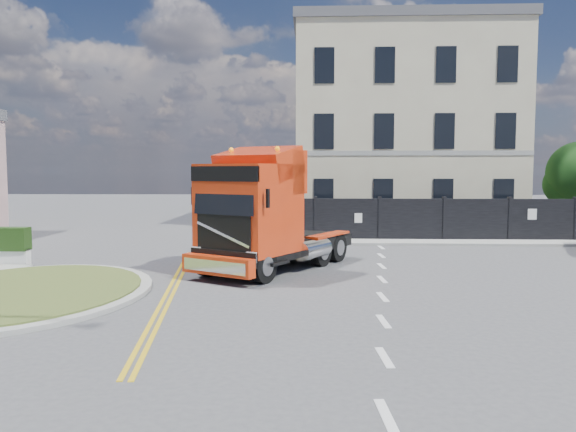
{
  "coord_description": "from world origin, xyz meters",
  "views": [
    {
      "loc": [
        0.77,
        -17.37,
        3.31
      ],
      "look_at": [
        0.01,
        1.24,
        1.8
      ],
      "focal_mm": 35.0,
      "sensor_mm": 36.0,
      "label": 1
    }
  ],
  "objects": [
    {
      "name": "georgian_building",
      "position": [
        6.0,
        16.5,
        5.77
      ],
      "size": [
        12.3,
        10.3,
        12.8
      ],
      "color": "beige",
      "rests_on": "ground"
    },
    {
      "name": "truck",
      "position": [
        -0.84,
        0.64,
        1.77
      ],
      "size": [
        5.41,
        6.95,
        3.96
      ],
      "rotation": [
        0.0,
        0.0,
        -0.52
      ],
      "color": "black",
      "rests_on": "ground"
    },
    {
      "name": "tree",
      "position": [
        14.38,
        12.1,
        3.05
      ],
      "size": [
        3.2,
        3.2,
        4.8
      ],
      "color": "#382619",
      "rests_on": "ground"
    },
    {
      "name": "ground",
      "position": [
        0.0,
        0.0,
        0.0
      ],
      "size": [
        120.0,
        120.0,
        0.0
      ],
      "primitive_type": "plane",
      "color": "#424244",
      "rests_on": "ground"
    },
    {
      "name": "pavement_far",
      "position": [
        6.0,
        8.1,
        0.06
      ],
      "size": [
        20.0,
        1.6,
        0.12
      ],
      "primitive_type": "cube",
      "color": "gray",
      "rests_on": "ground"
    },
    {
      "name": "traffic_island",
      "position": [
        -7.0,
        -3.0,
        0.08
      ],
      "size": [
        6.8,
        6.8,
        0.17
      ],
      "color": "gray",
      "rests_on": "ground"
    },
    {
      "name": "hoarding_fence",
      "position": [
        6.55,
        9.0,
        1.0
      ],
      "size": [
        18.8,
        0.25,
        2.0
      ],
      "color": "black",
      "rests_on": "ground"
    }
  ]
}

